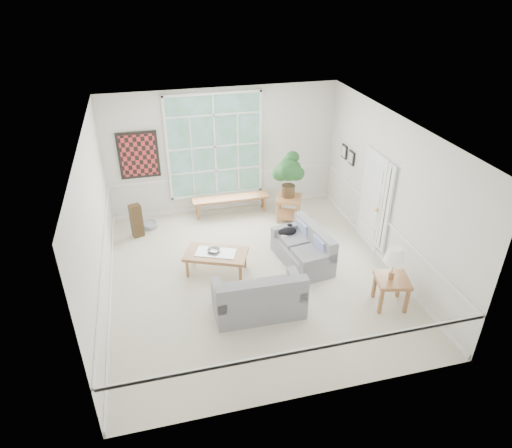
# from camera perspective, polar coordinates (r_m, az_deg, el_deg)

# --- Properties ---
(floor) EXTENTS (5.50, 6.00, 0.01)m
(floor) POSITION_cam_1_polar(r_m,az_deg,el_deg) (9.09, -0.31, -6.46)
(floor) COLOR beige
(floor) RESTS_ON ground
(ceiling) EXTENTS (5.50, 6.00, 0.02)m
(ceiling) POSITION_cam_1_polar(r_m,az_deg,el_deg) (7.70, -0.37, 11.85)
(ceiling) COLOR white
(ceiling) RESTS_ON ground
(wall_back) EXTENTS (5.50, 0.02, 3.00)m
(wall_back) POSITION_cam_1_polar(r_m,az_deg,el_deg) (10.97, -4.12, 9.07)
(wall_back) COLOR silver
(wall_back) RESTS_ON ground
(wall_front) EXTENTS (5.50, 0.02, 3.00)m
(wall_front) POSITION_cam_1_polar(r_m,az_deg,el_deg) (5.92, 6.76, -11.38)
(wall_front) COLOR silver
(wall_front) RESTS_ON ground
(wall_left) EXTENTS (0.02, 6.00, 3.00)m
(wall_left) POSITION_cam_1_polar(r_m,az_deg,el_deg) (8.17, -19.42, -0.37)
(wall_left) COLOR silver
(wall_left) RESTS_ON ground
(wall_right) EXTENTS (0.02, 6.00, 3.00)m
(wall_right) POSITION_cam_1_polar(r_m,az_deg,el_deg) (9.27, 16.46, 3.81)
(wall_right) COLOR silver
(wall_right) RESTS_ON ground
(window_back) EXTENTS (2.30, 0.08, 2.40)m
(window_back) POSITION_cam_1_polar(r_m,az_deg,el_deg) (10.85, -5.17, 9.64)
(window_back) COLOR white
(window_back) RESTS_ON wall_back
(entry_door) EXTENTS (0.08, 0.90, 2.10)m
(entry_door) POSITION_cam_1_polar(r_m,az_deg,el_deg) (9.90, 14.25, 2.95)
(entry_door) COLOR white
(entry_door) RESTS_ON floor
(door_sidelight) EXTENTS (0.08, 0.26, 1.90)m
(door_sidelight) POSITION_cam_1_polar(r_m,az_deg,el_deg) (9.38, 16.03, 1.79)
(door_sidelight) COLOR white
(door_sidelight) RESTS_ON wall_right
(wall_art) EXTENTS (0.90, 0.06, 1.10)m
(wall_art) POSITION_cam_1_polar(r_m,az_deg,el_deg) (10.76, -14.47, 8.32)
(wall_art) COLOR maroon
(wall_art) RESTS_ON wall_back
(wall_frame_near) EXTENTS (0.04, 0.26, 0.32)m
(wall_frame_near) POSITION_cam_1_polar(r_m,az_deg,el_deg) (10.63, 11.80, 8.10)
(wall_frame_near) COLOR black
(wall_frame_near) RESTS_ON wall_right
(wall_frame_far) EXTENTS (0.04, 0.26, 0.32)m
(wall_frame_far) POSITION_cam_1_polar(r_m,az_deg,el_deg) (10.97, 10.94, 8.87)
(wall_frame_far) COLOR black
(wall_frame_far) RESTS_ON wall_right
(loveseat_right) EXTENTS (0.97, 1.55, 0.79)m
(loveseat_right) POSITION_cam_1_polar(r_m,az_deg,el_deg) (9.29, 5.82, -2.79)
(loveseat_right) COLOR gray
(loveseat_right) RESTS_ON floor
(loveseat_front) EXTENTS (1.57, 0.84, 0.84)m
(loveseat_front) POSITION_cam_1_polar(r_m,az_deg,el_deg) (7.99, 0.31, -8.51)
(loveseat_front) COLOR gray
(loveseat_front) RESTS_ON floor
(coffee_table) EXTENTS (1.37, 1.07, 0.45)m
(coffee_table) POSITION_cam_1_polar(r_m,az_deg,el_deg) (9.10, -4.97, -4.78)
(coffee_table) COLOR #986138
(coffee_table) RESTS_ON floor
(pewter_bowl) EXTENTS (0.40, 0.40, 0.07)m
(pewter_bowl) POSITION_cam_1_polar(r_m,az_deg,el_deg) (9.00, -5.32, -3.24)
(pewter_bowl) COLOR #97979C
(pewter_bowl) RESTS_ON coffee_table
(window_bench) EXTENTS (1.86, 0.37, 0.43)m
(window_bench) POSITION_cam_1_polar(r_m,az_deg,el_deg) (11.20, -3.16, 2.35)
(window_bench) COLOR #986138
(window_bench) RESTS_ON floor
(end_table) EXTENTS (0.76, 0.76, 0.58)m
(end_table) POSITION_cam_1_polar(r_m,az_deg,el_deg) (10.91, 4.09, 1.98)
(end_table) COLOR #986138
(end_table) RESTS_ON floor
(houseplant) EXTENTS (0.64, 0.64, 1.09)m
(houseplant) POSITION_cam_1_polar(r_m,az_deg,el_deg) (10.62, 4.11, 6.16)
(houseplant) COLOR #1F4B21
(houseplant) RESTS_ON end_table
(side_table) EXTENTS (0.68, 0.68, 0.58)m
(side_table) POSITION_cam_1_polar(r_m,az_deg,el_deg) (8.56, 16.45, -8.11)
(side_table) COLOR #986138
(side_table) RESTS_ON floor
(table_lamp) EXTENTS (0.38, 0.38, 0.63)m
(table_lamp) POSITION_cam_1_polar(r_m,az_deg,el_deg) (8.21, 16.81, -4.78)
(table_lamp) COLOR white
(table_lamp) RESTS_ON side_table
(pet_bed) EXTENTS (0.49, 0.49, 0.12)m
(pet_bed) POSITION_cam_1_polar(r_m,az_deg,el_deg) (10.94, -13.17, -0.09)
(pet_bed) COLOR gray
(pet_bed) RESTS_ON floor
(floor_speaker) EXTENTS (0.29, 0.25, 0.77)m
(floor_speaker) POSITION_cam_1_polar(r_m,az_deg,el_deg) (10.50, -14.73, 0.40)
(floor_speaker) COLOR #3D2B17
(floor_speaker) RESTS_ON floor
(cat) EXTENTS (0.40, 0.29, 0.18)m
(cat) POSITION_cam_1_polar(r_m,az_deg,el_deg) (9.58, 3.96, -0.89)
(cat) COLOR black
(cat) RESTS_ON loveseat_right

